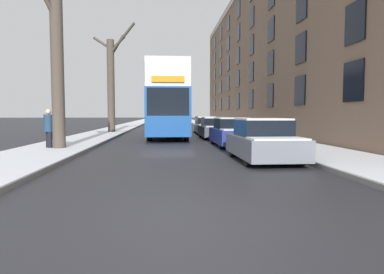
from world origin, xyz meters
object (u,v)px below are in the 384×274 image
double_decker_bus (167,99)px  oncoming_van (162,117)px  parked_car_2 (215,129)px  parked_car_3 (206,126)px  parked_car_0 (263,141)px  bare_tree_left_0 (57,51)px  parked_car_1 (232,133)px  bare_tree_left_1 (112,82)px  pedestrian_left_sidewalk (49,128)px

double_decker_bus → oncoming_van: bearing=92.1°
parked_car_2 → parked_car_3: 5.35m
parked_car_0 → parked_car_2: size_ratio=0.97×
bare_tree_left_0 → oncoming_van: (4.11, 21.16, -2.87)m
double_decker_bus → parked_car_1: 7.62m
oncoming_van → bare_tree_left_0: bearing=-101.0°
bare_tree_left_1 → pedestrian_left_sidewalk: (-0.65, -13.07, -3.17)m
bare_tree_left_0 → parked_car_2: bare_tree_left_0 is taller
parked_car_0 → parked_car_2: parked_car_0 is taller
double_decker_bus → pedestrian_left_sidewalk: bearing=-120.6°
parked_car_3 → oncoming_van: bearing=112.7°
parked_car_2 → parked_car_0: bearing=-90.0°
bare_tree_left_0 → double_decker_bus: bearing=62.0°
parked_car_3 → oncoming_van: oncoming_van is taller
bare_tree_left_0 → parked_car_2: bearing=43.7°
parked_car_2 → oncoming_van: oncoming_van is taller
bare_tree_left_1 → pedestrian_left_sidewalk: 13.46m
bare_tree_left_0 → double_decker_bus: (4.57, 8.58, -1.51)m
parked_car_2 → oncoming_van: size_ratio=0.81×
parked_car_1 → parked_car_2: parked_car_1 is taller
parked_car_1 → bare_tree_left_1: bearing=123.3°
bare_tree_left_0 → pedestrian_left_sidewalk: size_ratio=4.64×
bare_tree_left_0 → double_decker_bus: size_ratio=0.82×
parked_car_1 → pedestrian_left_sidewalk: bearing=-167.7°
double_decker_bus → parked_car_0: bearing=-75.6°
bare_tree_left_0 → pedestrian_left_sidewalk: bearing=163.9°
parked_car_1 → parked_car_3: size_ratio=0.94×
pedestrian_left_sidewalk → bare_tree_left_1: bearing=134.0°
bare_tree_left_0 → parked_car_2: size_ratio=2.04×
parked_car_0 → oncoming_van: (-3.54, 24.56, 0.58)m
parked_car_1 → double_decker_bus: bearing=114.8°
parked_car_2 → oncoming_van: bearing=104.4°
parked_car_1 → parked_car_2: 5.43m
parked_car_3 → pedestrian_left_sidewalk: bearing=-122.8°
parked_car_0 → pedestrian_left_sidewalk: pedestrian_left_sidewalk is taller
parked_car_3 → parked_car_2: bearing=-90.0°
double_decker_bus → parked_car_2: double_decker_bus is taller
parked_car_1 → bare_tree_left_0: bearing=-166.1°
bare_tree_left_1 → parked_car_1: bearing=-56.7°
parked_car_2 → double_decker_bus: bearing=157.9°
parked_car_2 → pedestrian_left_sidewalk: pedestrian_left_sidewalk is taller
parked_car_2 → pedestrian_left_sidewalk: (-8.09, -7.20, 0.34)m
double_decker_bus → parked_car_2: 3.87m
parked_car_0 → parked_car_3: bearing=90.0°
bare_tree_left_1 → parked_car_1: (7.44, -11.31, -3.49)m
double_decker_bus → parked_car_1: double_decker_bus is taller
pedestrian_left_sidewalk → parked_car_0: bearing=23.3°
oncoming_van → pedestrian_left_sidewalk: 21.52m
parked_car_0 → bare_tree_left_0: bearing=156.1°
parked_car_3 → pedestrian_left_sidewalk: size_ratio=2.54×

